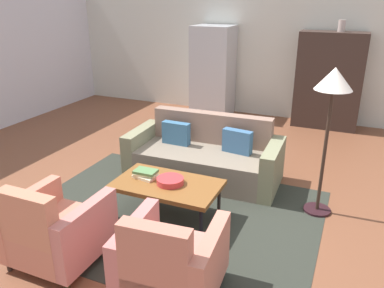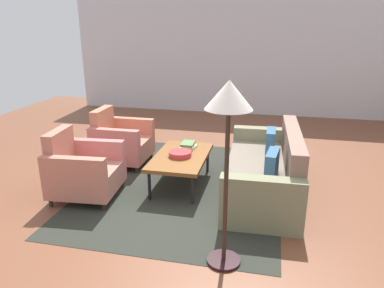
# 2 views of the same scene
# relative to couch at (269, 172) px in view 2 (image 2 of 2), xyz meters

# --- Properties ---
(ground_plane) EXTENTS (11.42, 11.42, 0.00)m
(ground_plane) POSITION_rel_couch_xyz_m (0.33, -0.81, -0.29)
(ground_plane) COLOR brown
(wall_left) EXTENTS (0.12, 8.32, 2.80)m
(wall_left) POSITION_rel_couch_xyz_m (-4.43, -0.81, 1.11)
(wall_left) COLOR silver
(wall_left) RESTS_ON ground
(area_rug) EXTENTS (3.40, 2.60, 0.01)m
(area_rug) POSITION_rel_couch_xyz_m (0.00, -1.14, -0.28)
(area_rug) COLOR #2A2D26
(area_rug) RESTS_ON ground
(couch) EXTENTS (2.13, 0.96, 0.86)m
(couch) POSITION_rel_couch_xyz_m (0.00, 0.00, 0.00)
(couch) COLOR #77695A
(couch) RESTS_ON ground
(coffee_table) EXTENTS (1.20, 0.70, 0.43)m
(coffee_table) POSITION_rel_couch_xyz_m (0.00, -1.19, 0.11)
(coffee_table) COLOR black
(coffee_table) RESTS_ON ground
(armchair_left) EXTENTS (0.80, 0.80, 0.88)m
(armchair_left) POSITION_rel_couch_xyz_m (-0.60, -2.35, 0.06)
(armchair_left) COLOR #3C2D19
(armchair_left) RESTS_ON ground
(armchair_right) EXTENTS (0.86, 0.86, 0.88)m
(armchair_right) POSITION_rel_couch_xyz_m (0.61, -2.35, 0.06)
(armchair_right) COLOR #322B13
(armchair_right) RESTS_ON ground
(fruit_bowl) EXTENTS (0.31, 0.31, 0.07)m
(fruit_bowl) POSITION_rel_couch_xyz_m (0.04, -1.19, 0.18)
(fruit_bowl) COLOR #BB3235
(fruit_bowl) RESTS_ON coffee_table
(book_stack) EXTENTS (0.30, 0.24, 0.09)m
(book_stack) POSITION_rel_couch_xyz_m (-0.29, -1.16, 0.19)
(book_stack) COLOR beige
(book_stack) RESTS_ON coffee_table
(floor_lamp) EXTENTS (0.40, 0.40, 1.72)m
(floor_lamp) POSITION_rel_couch_xyz_m (1.59, -0.37, 1.16)
(floor_lamp) COLOR black
(floor_lamp) RESTS_ON ground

